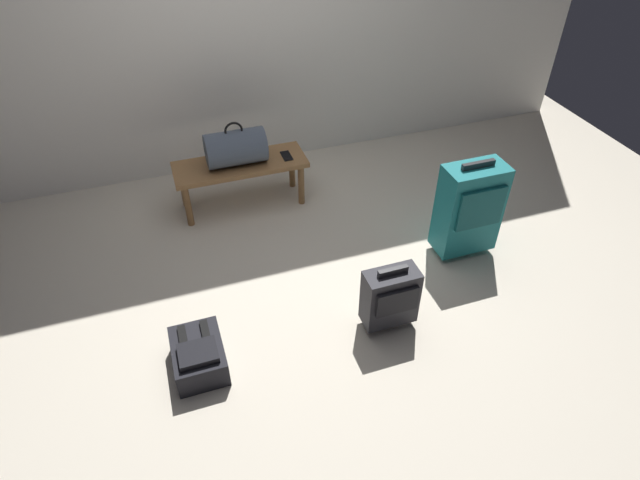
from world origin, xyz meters
TOP-DOWN VIEW (x-y plane):
  - ground_plane at (0.00, 0.00)m, footprint 6.60×6.60m
  - bench at (-0.28, 0.92)m, footprint 1.00×0.36m
  - duffel_bag_slate at (-0.29, 0.92)m, footprint 0.44×0.26m
  - cell_phone at (0.08, 0.89)m, footprint 0.07×0.14m
  - suitcase_upright_teal at (1.07, -0.14)m, footprint 0.41×0.25m
  - suitcase_small_charcoal at (0.28, -0.61)m, footprint 0.32×0.18m
  - backpack_dark at (-0.85, -0.55)m, footprint 0.28×0.38m

SIDE VIEW (x-z plane):
  - ground_plane at x=0.00m, z-range 0.00..0.00m
  - backpack_dark at x=-0.85m, z-range -0.01..0.20m
  - suitcase_small_charcoal at x=0.28m, z-range 0.01..0.47m
  - bench at x=-0.28m, z-range 0.13..0.52m
  - suitcase_upright_teal at x=1.07m, z-range 0.01..0.74m
  - cell_phone at x=0.08m, z-range 0.38..0.39m
  - duffel_bag_slate at x=-0.29m, z-range 0.35..0.68m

